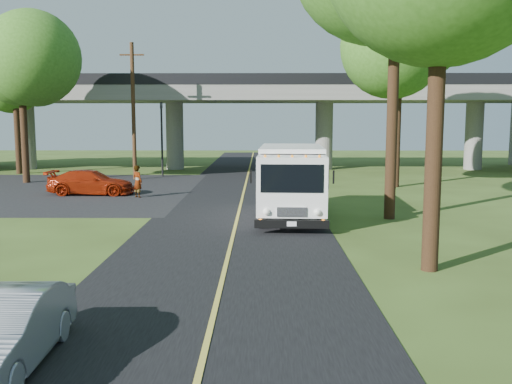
{
  "coord_description": "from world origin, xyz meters",
  "views": [
    {
      "loc": [
        0.99,
        -13.95,
        4.03
      ],
      "look_at": [
        0.8,
        5.02,
        1.6
      ],
      "focal_mm": 40.0,
      "sensor_mm": 36.0,
      "label": 1
    }
  ],
  "objects_px": {
    "traffic_signal": "(162,131)",
    "pedestrian": "(138,182)",
    "silver_sedan": "(2,332)",
    "step_van": "(292,180)",
    "tree_right_far": "(404,45)",
    "red_sedan": "(91,182)",
    "tree_left_lot": "(22,56)",
    "utility_pole": "(133,111)",
    "tree_left_far": "(16,71)"
  },
  "relations": [
    {
      "from": "utility_pole",
      "to": "tree_left_far",
      "type": "xyz_separation_m",
      "value": [
        -9.29,
        3.84,
        2.86
      ]
    },
    {
      "from": "step_van",
      "to": "red_sedan",
      "type": "relative_size",
      "value": 1.55
    },
    {
      "from": "silver_sedan",
      "to": "pedestrian",
      "type": "height_order",
      "value": "pedestrian"
    },
    {
      "from": "utility_pole",
      "to": "silver_sedan",
      "type": "distance_m",
      "value": 29.75
    },
    {
      "from": "red_sedan",
      "to": "silver_sedan",
      "type": "bearing_deg",
      "value": -166.1
    },
    {
      "from": "tree_left_lot",
      "to": "silver_sedan",
      "type": "relative_size",
      "value": 2.77
    },
    {
      "from": "tree_left_lot",
      "to": "red_sedan",
      "type": "distance_m",
      "value": 10.73
    },
    {
      "from": "red_sedan",
      "to": "step_van",
      "type": "bearing_deg",
      "value": -124.14
    },
    {
      "from": "traffic_signal",
      "to": "tree_right_far",
      "type": "bearing_deg",
      "value": -22.07
    },
    {
      "from": "utility_pole",
      "to": "pedestrian",
      "type": "xyz_separation_m",
      "value": [
        2.1,
        -8.86,
        -3.76
      ]
    },
    {
      "from": "red_sedan",
      "to": "tree_left_far",
      "type": "bearing_deg",
      "value": 37.7
    },
    {
      "from": "tree_left_lot",
      "to": "silver_sedan",
      "type": "bearing_deg",
      "value": -68.58
    },
    {
      "from": "silver_sedan",
      "to": "pedestrian",
      "type": "bearing_deg",
      "value": 94.13
    },
    {
      "from": "tree_right_far",
      "to": "tree_left_far",
      "type": "relative_size",
      "value": 1.11
    },
    {
      "from": "tree_left_far",
      "to": "pedestrian",
      "type": "height_order",
      "value": "tree_left_far"
    },
    {
      "from": "tree_left_far",
      "to": "red_sedan",
      "type": "distance_m",
      "value": 15.95
    },
    {
      "from": "traffic_signal",
      "to": "red_sedan",
      "type": "xyz_separation_m",
      "value": [
        -2.15,
        -9.73,
        -2.54
      ]
    },
    {
      "from": "step_van",
      "to": "tree_left_lot",
      "type": "bearing_deg",
      "value": 144.0
    },
    {
      "from": "utility_pole",
      "to": "silver_sedan",
      "type": "xyz_separation_m",
      "value": [
        4.3,
        -29.17,
        -3.97
      ]
    },
    {
      "from": "traffic_signal",
      "to": "pedestrian",
      "type": "relative_size",
      "value": 3.11
    },
    {
      "from": "traffic_signal",
      "to": "step_van",
      "type": "relative_size",
      "value": 0.74
    },
    {
      "from": "utility_pole",
      "to": "tree_left_far",
      "type": "relative_size",
      "value": 0.91
    },
    {
      "from": "tree_right_far",
      "to": "red_sedan",
      "type": "bearing_deg",
      "value": -168.4
    },
    {
      "from": "tree_right_far",
      "to": "silver_sedan",
      "type": "distance_m",
      "value": 28.95
    },
    {
      "from": "utility_pole",
      "to": "tree_right_far",
      "type": "bearing_deg",
      "value": -14.0
    },
    {
      "from": "red_sedan",
      "to": "tree_right_far",
      "type": "bearing_deg",
      "value": -77.5
    },
    {
      "from": "traffic_signal",
      "to": "silver_sedan",
      "type": "relative_size",
      "value": 1.37
    },
    {
      "from": "step_van",
      "to": "pedestrian",
      "type": "height_order",
      "value": "step_van"
    },
    {
      "from": "tree_left_lot",
      "to": "pedestrian",
      "type": "xyz_separation_m",
      "value": [
        8.4,
        -6.7,
        -7.07
      ]
    },
    {
      "from": "traffic_signal",
      "to": "utility_pole",
      "type": "bearing_deg",
      "value": -126.87
    },
    {
      "from": "tree_left_lot",
      "to": "step_van",
      "type": "height_order",
      "value": "tree_left_lot"
    },
    {
      "from": "red_sedan",
      "to": "pedestrian",
      "type": "xyz_separation_m",
      "value": [
        2.75,
        -1.14,
        0.17
      ]
    },
    {
      "from": "silver_sedan",
      "to": "utility_pole",
      "type": "bearing_deg",
      "value": 96.34
    },
    {
      "from": "traffic_signal",
      "to": "step_van",
      "type": "distance_m",
      "value": 18.93
    },
    {
      "from": "tree_right_far",
      "to": "silver_sedan",
      "type": "height_order",
      "value": "tree_right_far"
    },
    {
      "from": "tree_left_lot",
      "to": "pedestrian",
      "type": "bearing_deg",
      "value": -38.57
    },
    {
      "from": "step_van",
      "to": "traffic_signal",
      "type": "bearing_deg",
      "value": 118.48
    },
    {
      "from": "tree_right_far",
      "to": "tree_left_lot",
      "type": "xyz_separation_m",
      "value": [
        -23.0,
        2.0,
        -0.4
      ]
    },
    {
      "from": "utility_pole",
      "to": "step_van",
      "type": "relative_size",
      "value": 1.27
    },
    {
      "from": "tree_left_lot",
      "to": "tree_left_far",
      "type": "bearing_deg",
      "value": 116.57
    },
    {
      "from": "tree_left_lot",
      "to": "silver_sedan",
      "type": "height_order",
      "value": "tree_left_lot"
    },
    {
      "from": "red_sedan",
      "to": "tree_left_lot",
      "type": "bearing_deg",
      "value": 46.35
    },
    {
      "from": "traffic_signal",
      "to": "utility_pole",
      "type": "height_order",
      "value": "utility_pole"
    },
    {
      "from": "traffic_signal",
      "to": "tree_left_far",
      "type": "xyz_separation_m",
      "value": [
        -10.79,
        1.84,
        4.25
      ]
    },
    {
      "from": "tree_right_far",
      "to": "tree_left_lot",
      "type": "height_order",
      "value": "tree_right_far"
    },
    {
      "from": "tree_left_far",
      "to": "traffic_signal",
      "type": "bearing_deg",
      "value": -9.65
    },
    {
      "from": "traffic_signal",
      "to": "pedestrian",
      "type": "height_order",
      "value": "traffic_signal"
    },
    {
      "from": "tree_right_far",
      "to": "red_sedan",
      "type": "height_order",
      "value": "tree_right_far"
    },
    {
      "from": "utility_pole",
      "to": "silver_sedan",
      "type": "relative_size",
      "value": 2.38
    },
    {
      "from": "step_van",
      "to": "pedestrian",
      "type": "bearing_deg",
      "value": 143.85
    }
  ]
}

